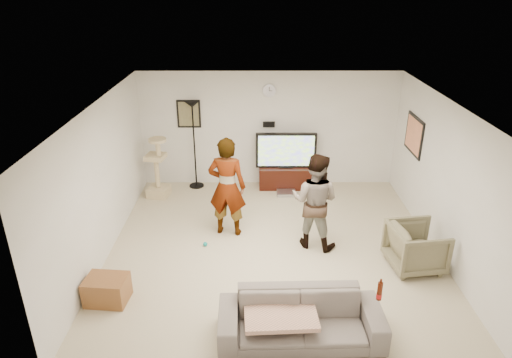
{
  "coord_description": "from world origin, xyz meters",
  "views": [
    {
      "loc": [
        -0.3,
        -6.6,
        4.23
      ],
      "look_at": [
        -0.28,
        0.2,
        1.21
      ],
      "focal_mm": 31.81,
      "sensor_mm": 36.0,
      "label": 1
    }
  ],
  "objects_px": {
    "tv": "(286,150)",
    "armchair": "(416,247)",
    "floor_lamp": "(194,146)",
    "person_left": "(227,187)",
    "sofa": "(301,319)",
    "side_table": "(107,290)",
    "beer_bottle": "(380,291)",
    "person_right": "(315,201)",
    "tv_stand": "(285,177)",
    "cat_tree": "(156,167)"
  },
  "relations": [
    {
      "from": "tv",
      "to": "armchair",
      "type": "xyz_separation_m",
      "value": [
        1.86,
        -3.05,
        -0.49
      ]
    },
    {
      "from": "floor_lamp",
      "to": "person_left",
      "type": "bearing_deg",
      "value": -68.01
    },
    {
      "from": "sofa",
      "to": "person_left",
      "type": "bearing_deg",
      "value": 110.41
    },
    {
      "from": "side_table",
      "to": "beer_bottle",
      "type": "bearing_deg",
      "value": -11.47
    },
    {
      "from": "person_left",
      "to": "sofa",
      "type": "xyz_separation_m",
      "value": [
        1.06,
        -2.65,
        -0.6
      ]
    },
    {
      "from": "person_left",
      "to": "person_right",
      "type": "distance_m",
      "value": 1.54
    },
    {
      "from": "floor_lamp",
      "to": "side_table",
      "type": "distance_m",
      "value": 4.07
    },
    {
      "from": "person_right",
      "to": "tv_stand",
      "type": "bearing_deg",
      "value": -59.02
    },
    {
      "from": "floor_lamp",
      "to": "cat_tree",
      "type": "distance_m",
      "value": 0.94
    },
    {
      "from": "cat_tree",
      "to": "side_table",
      "type": "bearing_deg",
      "value": -91.06
    },
    {
      "from": "sofa",
      "to": "beer_bottle",
      "type": "distance_m",
      "value": 1.04
    },
    {
      "from": "sofa",
      "to": "armchair",
      "type": "height_order",
      "value": "armchair"
    },
    {
      "from": "sofa",
      "to": "side_table",
      "type": "xyz_separation_m",
      "value": [
        -2.67,
        0.74,
        -0.11
      ]
    },
    {
      "from": "person_right",
      "to": "sofa",
      "type": "bearing_deg",
      "value": 102.46
    },
    {
      "from": "side_table",
      "to": "floor_lamp",
      "type": "bearing_deg",
      "value": 78.39
    },
    {
      "from": "floor_lamp",
      "to": "person_right",
      "type": "xyz_separation_m",
      "value": [
        2.29,
        -2.41,
        -0.12
      ]
    },
    {
      "from": "floor_lamp",
      "to": "cat_tree",
      "type": "xyz_separation_m",
      "value": [
        -0.74,
        -0.48,
        -0.3
      ]
    },
    {
      "from": "tv",
      "to": "person_right",
      "type": "relative_size",
      "value": 0.78
    },
    {
      "from": "side_table",
      "to": "person_right",
      "type": "bearing_deg",
      "value": 25.91
    },
    {
      "from": "person_left",
      "to": "sofa",
      "type": "relative_size",
      "value": 0.88
    },
    {
      "from": "sofa",
      "to": "armchair",
      "type": "distance_m",
      "value": 2.5
    },
    {
      "from": "tv",
      "to": "beer_bottle",
      "type": "bearing_deg",
      "value": -79.48
    },
    {
      "from": "tv_stand",
      "to": "cat_tree",
      "type": "relative_size",
      "value": 0.88
    },
    {
      "from": "tv_stand",
      "to": "side_table",
      "type": "distance_m",
      "value": 4.76
    },
    {
      "from": "tv_stand",
      "to": "floor_lamp",
      "type": "relative_size",
      "value": 0.6
    },
    {
      "from": "armchair",
      "to": "floor_lamp",
      "type": "bearing_deg",
      "value": 43.29
    },
    {
      "from": "floor_lamp",
      "to": "armchair",
      "type": "xyz_separation_m",
      "value": [
        3.83,
        -3.09,
        -0.59
      ]
    },
    {
      "from": "tv",
      "to": "beer_bottle",
      "type": "height_order",
      "value": "tv"
    },
    {
      "from": "tv",
      "to": "armchair",
      "type": "relative_size",
      "value": 1.61
    },
    {
      "from": "cat_tree",
      "to": "tv",
      "type": "bearing_deg",
      "value": 9.22
    },
    {
      "from": "sofa",
      "to": "side_table",
      "type": "bearing_deg",
      "value": 163.23
    },
    {
      "from": "cat_tree",
      "to": "sofa",
      "type": "xyz_separation_m",
      "value": [
        2.61,
        -4.17,
        -0.35
      ]
    },
    {
      "from": "tv_stand",
      "to": "person_right",
      "type": "xyz_separation_m",
      "value": [
        0.33,
        -2.37,
        0.6
      ]
    },
    {
      "from": "tv_stand",
      "to": "tv",
      "type": "relative_size",
      "value": 0.88
    },
    {
      "from": "floor_lamp",
      "to": "side_table",
      "type": "xyz_separation_m",
      "value": [
        -0.8,
        -3.92,
        -0.76
      ]
    },
    {
      "from": "tv_stand",
      "to": "side_table",
      "type": "xyz_separation_m",
      "value": [
        -2.77,
        -3.87,
        -0.05
      ]
    },
    {
      "from": "floor_lamp",
      "to": "person_left",
      "type": "distance_m",
      "value": 2.17
    },
    {
      "from": "tv",
      "to": "side_table",
      "type": "bearing_deg",
      "value": -125.56
    },
    {
      "from": "person_left",
      "to": "beer_bottle",
      "type": "xyz_separation_m",
      "value": [
        2.01,
        -2.65,
        -0.18
      ]
    },
    {
      "from": "tv_stand",
      "to": "person_right",
      "type": "bearing_deg",
      "value": -82.15
    },
    {
      "from": "cat_tree",
      "to": "person_right",
      "type": "distance_m",
      "value": 3.6
    },
    {
      "from": "sofa",
      "to": "beer_bottle",
      "type": "bearing_deg",
      "value": -1.38
    },
    {
      "from": "cat_tree",
      "to": "beer_bottle",
      "type": "relative_size",
      "value": 5.21
    },
    {
      "from": "tv_stand",
      "to": "armchair",
      "type": "relative_size",
      "value": 1.42
    },
    {
      "from": "floor_lamp",
      "to": "tv",
      "type": "bearing_deg",
      "value": -1.31
    },
    {
      "from": "cat_tree",
      "to": "side_table",
      "type": "relative_size",
      "value": 2.26
    },
    {
      "from": "tv_stand",
      "to": "side_table",
      "type": "relative_size",
      "value": 1.99
    },
    {
      "from": "tv",
      "to": "floor_lamp",
      "type": "distance_m",
      "value": 1.97
    },
    {
      "from": "sofa",
      "to": "beer_bottle",
      "type": "relative_size",
      "value": 8.26
    },
    {
      "from": "beer_bottle",
      "to": "side_table",
      "type": "xyz_separation_m",
      "value": [
        -3.62,
        0.74,
        -0.54
      ]
    }
  ]
}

